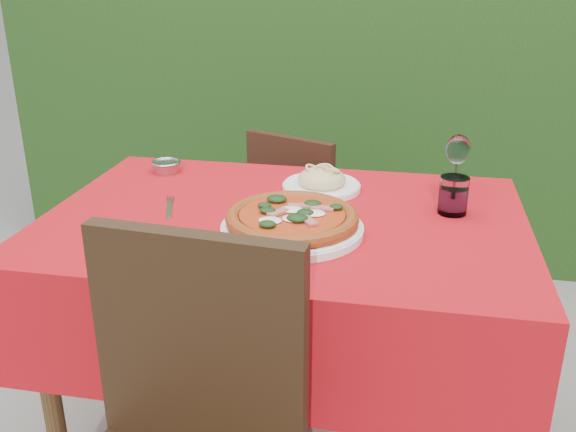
% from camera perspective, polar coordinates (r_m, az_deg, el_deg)
% --- Properties ---
extents(hedge, '(3.20, 0.55, 1.78)m').
position_cam_1_polar(hedge, '(3.14, 5.37, 13.39)').
color(hedge, black).
rests_on(hedge, ground).
extents(dining_table, '(1.26, 0.86, 0.75)m').
position_cam_1_polar(dining_table, '(1.76, -0.33, -4.53)').
color(dining_table, '#4A3018').
rests_on(dining_table, ground).
extents(chair_far, '(0.47, 0.47, 0.79)m').
position_cam_1_polar(chair_far, '(2.45, 1.28, -0.19)').
color(chair_far, black).
rests_on(chair_far, ground).
extents(pizza_plate, '(0.39, 0.39, 0.07)m').
position_cam_1_polar(pizza_plate, '(1.58, 0.37, -0.48)').
color(pizza_plate, white).
rests_on(pizza_plate, dining_table).
extents(pasta_plate, '(0.23, 0.23, 0.07)m').
position_cam_1_polar(pasta_plate, '(1.88, 3.00, 3.03)').
color(pasta_plate, white).
rests_on(pasta_plate, dining_table).
extents(water_glass, '(0.08, 0.08, 0.10)m').
position_cam_1_polar(water_glass, '(1.75, 14.48, 1.63)').
color(water_glass, silver).
rests_on(water_glass, dining_table).
extents(wine_glass, '(0.07, 0.07, 0.17)m').
position_cam_1_polar(wine_glass, '(1.90, 14.85, 5.52)').
color(wine_glass, silver).
rests_on(wine_glass, dining_table).
extents(fork, '(0.08, 0.18, 0.00)m').
position_cam_1_polar(fork, '(1.76, -10.50, 0.60)').
color(fork, silver).
rests_on(fork, dining_table).
extents(steel_ramekin, '(0.09, 0.09, 0.03)m').
position_cam_1_polar(steel_ramekin, '(2.08, -10.77, 4.29)').
color(steel_ramekin, '#AFAFB6').
rests_on(steel_ramekin, dining_table).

